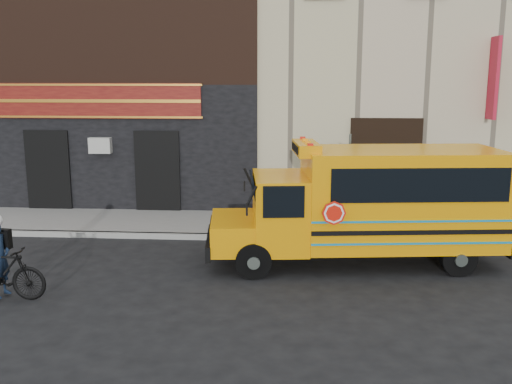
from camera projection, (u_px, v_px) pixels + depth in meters
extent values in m
plane|color=black|center=(241.00, 272.00, 13.06)|extent=(120.00, 120.00, 0.00)
cube|color=gray|center=(250.00, 237.00, 15.59)|extent=(40.00, 0.20, 0.15)
cube|color=slate|center=(254.00, 224.00, 17.06)|extent=(40.00, 3.00, 0.15)
cube|color=tan|center=(266.00, 31.00, 22.12)|extent=(20.00, 10.00, 12.00)
cube|color=black|center=(103.00, 148.00, 18.40)|extent=(10.00, 0.30, 4.00)
cube|color=#311A10|center=(97.00, 36.00, 17.71)|extent=(10.00, 0.28, 3.00)
cube|color=#540C0C|center=(99.00, 101.00, 17.94)|extent=(6.50, 0.12, 1.10)
cube|color=black|center=(49.00, 171.00, 18.52)|extent=(1.30, 0.10, 2.50)
cube|color=black|center=(158.00, 172.00, 18.28)|extent=(1.30, 0.10, 2.50)
cube|color=#AA1329|center=(494.00, 78.00, 16.77)|extent=(0.10, 0.70, 2.40)
cylinder|color=black|center=(253.00, 261.00, 12.58)|extent=(0.83, 0.36, 0.80)
cylinder|color=black|center=(251.00, 237.00, 14.44)|extent=(0.83, 0.36, 0.80)
cylinder|color=black|center=(458.00, 258.00, 12.76)|extent=(0.83, 0.36, 0.80)
cylinder|color=black|center=(430.00, 235.00, 14.62)|extent=(0.83, 0.36, 0.80)
cube|color=orange|center=(233.00, 232.00, 13.41)|extent=(1.21, 2.10, 0.70)
cube|color=black|center=(210.00, 243.00, 13.44)|extent=(0.34, 2.05, 0.35)
cube|color=orange|center=(280.00, 211.00, 13.36)|extent=(1.42, 2.22, 1.70)
cube|color=black|center=(255.00, 194.00, 13.26)|extent=(0.25, 1.80, 0.90)
cube|color=orange|center=(400.00, 197.00, 13.40)|extent=(4.71, 2.67, 2.25)
cube|color=black|center=(492.00, 239.00, 13.70)|extent=(0.36, 2.20, 0.30)
cube|color=black|center=(421.00, 185.00, 12.23)|extent=(3.88, 0.46, 0.75)
cube|color=orange|center=(306.00, 148.00, 13.09)|extent=(0.67, 1.64, 0.28)
cylinder|color=red|center=(334.00, 213.00, 12.08)|extent=(0.52, 0.09, 0.52)
cylinder|color=#48514A|center=(349.00, 188.00, 15.42)|extent=(0.06, 0.06, 2.90)
cube|color=#AA1329|center=(350.00, 155.00, 15.16)|extent=(0.05, 0.25, 0.36)
cube|color=white|center=(350.00, 172.00, 15.25)|extent=(0.05, 0.25, 0.32)
imported|color=black|center=(2.00, 273.00, 11.35)|extent=(1.83, 0.55, 1.09)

